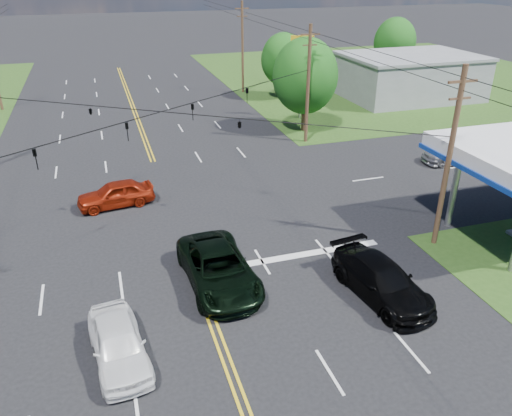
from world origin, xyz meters
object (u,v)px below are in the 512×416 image
object	(u,v)px
pole_se	(449,158)
pole_ne	(308,83)
pickup_white	(118,343)
tree_right_a	(305,76)
tree_right_b	(284,59)
pickup_dkgreen	(219,268)
tree_far_r	(395,42)
retail_ne	(409,78)
pole_right_far	(243,47)
suv_black	(382,280)

from	to	relation	value
pole_se	pole_ne	bearing A→B (deg)	90.00
pole_se	pickup_white	world-z (taller)	pole_se
tree_right_a	pickup_white	world-z (taller)	tree_right_a
tree_right_a	pole_ne	bearing A→B (deg)	-108.43
tree_right_b	pickup_dkgreen	size ratio (longest dim) A/B	1.12
tree_right_a	tree_far_r	bearing A→B (deg)	41.99
retail_ne	tree_far_r	distance (m)	11.02
pole_right_far	pole_se	bearing A→B (deg)	-90.00
pole_se	tree_right_b	world-z (taller)	pole_se
pole_right_far	tree_far_r	world-z (taller)	pole_right_far
retail_ne	pickup_white	bearing A→B (deg)	-135.75
pickup_dkgreen	suv_black	distance (m)	7.46
pole_se	pole_right_far	bearing A→B (deg)	90.00
pole_right_far	tree_right_a	size ratio (longest dim) A/B	1.22
tree_right_a	pickup_white	size ratio (longest dim) A/B	1.73
retail_ne	pole_se	distance (m)	33.72
retail_ne	pole_se	size ratio (longest dim) A/B	1.47
tree_right_b	pickup_white	bearing A→B (deg)	-118.83
tree_far_r	pickup_white	xyz separation A→B (m)	(-37.86, -42.98, -3.74)
pole_ne	tree_right_a	xyz separation A→B (m)	(1.00, 3.00, -0.05)
retail_ne	tree_far_r	size ratio (longest dim) A/B	1.83
pole_right_far	tree_right_a	bearing A→B (deg)	-86.42
pole_se	tree_right_b	bearing A→B (deg)	83.95
pole_right_far	pickup_white	distance (m)	44.53
pole_ne	pickup_dkgreen	size ratio (longest dim) A/B	1.50
pole_se	pickup_white	size ratio (longest dim) A/B	2.01
pole_ne	tree_far_r	world-z (taller)	pole_ne
suv_black	pickup_white	bearing A→B (deg)	175.56
tree_right_b	pickup_dkgreen	world-z (taller)	tree_right_b
pole_ne	pole_se	bearing A→B (deg)	-90.00
pole_se	retail_ne	bearing A→B (deg)	59.62
retail_ne	tree_right_b	world-z (taller)	tree_right_b
tree_right_b	tree_far_r	xyz separation A→B (m)	(17.50, 6.00, 0.33)
pole_ne	tree_right_b	xyz separation A→B (m)	(3.50, 15.00, -0.70)
pole_se	tree_right_a	distance (m)	21.02
tree_far_r	pickup_white	distance (m)	57.40
pickup_white	pickup_dkgreen	bearing A→B (deg)	31.52
pole_right_far	tree_right_b	world-z (taller)	pole_right_far
suv_black	tree_right_a	bearing A→B (deg)	67.97
pole_right_far	pickup_dkgreen	distance (m)	39.37
pole_right_far	pickup_dkgreen	size ratio (longest dim) A/B	1.58
tree_right_a	suv_black	bearing A→B (deg)	-104.43
pole_se	tree_far_r	distance (m)	44.30
retail_ne	pole_ne	distance (m)	20.43
pickup_dkgreen	tree_right_b	bearing A→B (deg)	62.63
pole_se	suv_black	distance (m)	7.45
pole_se	pickup_white	distance (m)	17.80
tree_far_r	pickup_dkgreen	world-z (taller)	tree_far_r
tree_right_b	suv_black	bearing A→B (deg)	-103.56
tree_far_r	pole_right_far	bearing A→B (deg)	-174.56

